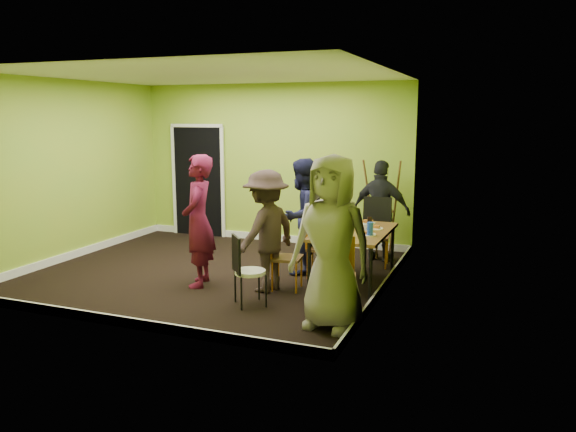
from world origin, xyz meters
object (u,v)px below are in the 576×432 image
Objects in this scene: chair_left_near at (281,251)px; chair_back_end at (377,217)px; person_front_end at (331,243)px; blue_bottle at (370,229)px; person_standing at (198,221)px; person_left_near at (266,231)px; person_left_far at (302,217)px; person_back_end at (381,211)px; dining_table at (354,234)px; easel at (382,208)px; orange_bottle at (348,224)px; chair_front_end at (337,272)px; thermos at (348,222)px; chair_left_far at (316,242)px; chair_bentwood at (245,267)px.

chair_left_near is 0.88× the size of chair_back_end.
blue_bottle is at bearing 93.33° from person_front_end.
person_standing is at bearing -167.84° from blue_bottle.
person_standing is 1.11× the size of person_left_near.
person_left_far is (-0.89, -0.93, 0.10)m from chair_back_end.
person_back_end is 0.85× the size of person_front_end.
chair_back_end is 2.79m from person_standing.
person_front_end is (1.15, -0.92, 0.14)m from person_left_near.
person_left_far reaches higher than dining_table.
chair_left_near reaches higher than dining_table.
easel reaches higher than orange_bottle.
person_front_end is (0.10, -2.98, 0.14)m from person_back_end.
person_left_near is 1.48m from person_front_end.
chair_left_near is at bearing 17.99° from person_left_far.
chair_front_end reaches higher than orange_bottle.
easel is at bearing 90.02° from dining_table.
dining_table is 0.86× the size of person_standing.
thermos is 0.29m from orange_bottle.
chair_left_far is at bearing 171.90° from person_left_near.
dining_table is 0.29m from orange_bottle.
chair_bentwood is 1.58m from thermos.
dining_table is 0.66m from chair_left_far.
person_back_end is at bearing 80.25° from orange_bottle.
chair_back_end is 1.03m from orange_bottle.
orange_bottle is at bearing 87.90° from chair_front_end.
person_back_end is at bearing 118.43° from person_standing.
chair_front_end is at bearing -79.04° from orange_bottle.
blue_bottle is at bearing -44.02° from dining_table.
chair_left_far is 0.51× the size of person_standing.
chair_left_near is 0.87m from person_left_far.
orange_bottle is at bearing -95.50° from easel.
person_standing is at bearing -151.25° from orange_bottle.
blue_bottle is (1.27, 0.99, 0.36)m from chair_bentwood.
easel is at bearing 166.62° from person_left_far.
person_left_near is at bearing -31.94° from chair_left_far.
thermos reaches higher than dining_table.
chair_left_far is 1.03× the size of chair_bentwood.
person_standing reaches higher than easel.
chair_left_near is at bearing 126.98° from chair_front_end.
person_back_end is (0.65, 1.23, 0.29)m from chair_left_far.
person_left_near reaches higher than dining_table.
thermos is 0.13× the size of person_front_end.
thermos reaches higher than chair_left_near.
chair_bentwood is 0.55× the size of person_back_end.
chair_left_near reaches higher than orange_bottle.
orange_bottle is at bearing 72.23° from chair_back_end.
person_back_end is (1.05, 2.68, 0.31)m from chair_bentwood.
person_left_near is 0.85× the size of person_front_end.
chair_front_end reaches higher than chair_bentwood.
chair_front_end is 2.77m from person_back_end.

